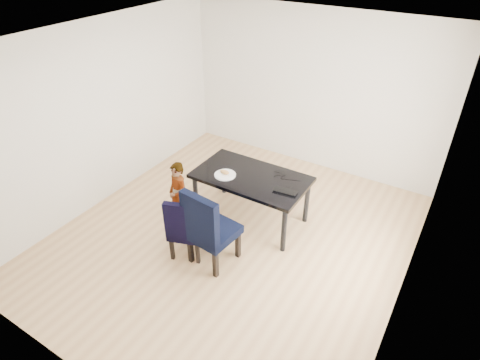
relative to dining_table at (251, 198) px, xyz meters
The scene contains 14 objects.
floor 0.63m from the dining_table, 90.00° to the right, with size 4.50×5.00×0.01m, color tan.
ceiling 2.38m from the dining_table, 90.00° to the right, with size 4.50×5.00×0.01m, color white.
wall_back 2.23m from the dining_table, 90.00° to the left, with size 4.50×0.01×2.70m, color white.
wall_front 3.16m from the dining_table, 90.00° to the right, with size 4.50×0.01×2.70m, color white.
wall_left 2.51m from the dining_table, 167.50° to the right, with size 0.01×5.00×2.70m, color white.
wall_right 2.51m from the dining_table, 12.50° to the right, with size 0.01×5.00×2.70m, color silver.
dining_table is the anchor object (origin of this frame).
chair_left 1.10m from the dining_table, 107.82° to the right, with size 0.44×0.46×0.92m, color black.
chair_right 1.00m from the dining_table, 88.14° to the right, with size 0.54×0.56×1.12m, color black.
child 1.04m from the dining_table, 140.98° to the right, with size 0.37×0.25×1.02m, color orange.
plate 0.53m from the dining_table, 151.12° to the right, with size 0.30×0.30×0.02m, color white.
sandwich 0.56m from the dining_table, 153.60° to the right, with size 0.15×0.07×0.06m, color #C48B46.
laptop 0.70m from the dining_table, ahead, with size 0.32×0.21×0.03m, color black.
cable_tangle 0.55m from the dining_table, 27.99° to the left, with size 0.15×0.15×0.01m, color black.
Camera 1 is at (2.35, -3.62, 3.77)m, focal length 30.00 mm.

